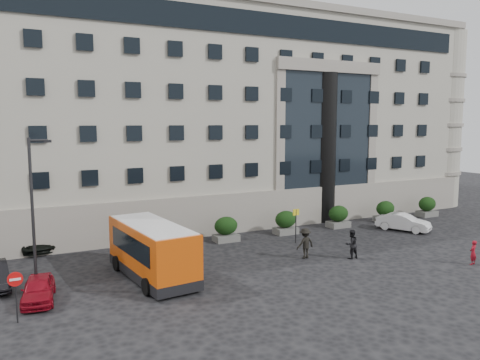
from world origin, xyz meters
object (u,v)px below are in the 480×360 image
at_px(street_lamp, 34,208).
at_px(no_entry_sign, 16,287).
at_px(hedge_f, 427,206).
at_px(minibus, 152,248).
at_px(parked_car_d, 33,240).
at_px(white_taxi, 403,222).
at_px(pedestrian_a, 473,253).
at_px(hedge_a, 158,237).
at_px(hedge_c, 286,222).
at_px(hedge_e, 385,211).
at_px(hedge_d, 338,216).
at_px(pedestrian_b, 351,244).
at_px(parked_car_a, 38,289).
at_px(pedestrian_c, 305,243).
at_px(bus_stop_sign, 296,220).
at_px(hedge_b, 226,229).

bearing_deg(street_lamp, no_entry_sign, -104.72).
height_order(hedge_f, minibus, minibus).
xyz_separation_m(no_entry_sign, parked_car_d, (1.26, 12.68, -0.99)).
height_order(white_taxi, pedestrian_a, pedestrian_a).
height_order(hedge_a, hedge_f, same).
xyz_separation_m(hedge_c, hedge_f, (15.60, 0.00, 0.00)).
distance_m(hedge_c, hedge_f, 15.60).
xyz_separation_m(hedge_a, hedge_e, (20.80, 0.00, 0.00)).
height_order(hedge_d, street_lamp, street_lamp).
bearing_deg(white_taxi, street_lamp, 155.24).
bearing_deg(parked_car_d, no_entry_sign, -105.54).
xyz_separation_m(hedge_f, pedestrian_b, (-15.42, -7.65, 0.01)).
xyz_separation_m(no_entry_sign, parked_car_a, (1.00, 2.31, -1.03)).
height_order(hedge_d, parked_car_a, hedge_d).
distance_m(street_lamp, white_taxi, 27.77).
relative_size(minibus, white_taxi, 1.83).
relative_size(parked_car_a, white_taxi, 0.87).
xyz_separation_m(hedge_e, white_taxi, (-1.25, -3.34, -0.24)).
relative_size(no_entry_sign, parked_car_a, 0.63).
bearing_deg(pedestrian_c, hedge_a, -42.89).
distance_m(hedge_d, bus_stop_sign, 6.76).
relative_size(parked_car_a, pedestrian_b, 1.94).
relative_size(hedge_f, parked_car_a, 0.50).
bearing_deg(hedge_c, hedge_b, 180.00).
relative_size(hedge_c, pedestrian_c, 0.93).
bearing_deg(street_lamp, white_taxi, 3.04).
xyz_separation_m(hedge_c, pedestrian_a, (6.06, -12.06, -0.17)).
relative_size(street_lamp, no_entry_sign, 3.45).
bearing_deg(parked_car_a, street_lamp, 95.61).
bearing_deg(hedge_d, no_entry_sign, -160.24).
height_order(hedge_f, no_entry_sign, no_entry_sign).
height_order(bus_stop_sign, white_taxi, bus_stop_sign).
xyz_separation_m(hedge_d, parked_car_a, (-23.60, -6.53, -0.31)).
xyz_separation_m(hedge_b, white_taxi, (14.35, -3.34, -0.24)).
bearing_deg(hedge_a, pedestrian_b, -35.87).
relative_size(hedge_c, hedge_d, 1.00).
height_order(hedge_c, no_entry_sign, no_entry_sign).
bearing_deg(hedge_f, bus_stop_sign, -170.37).
distance_m(hedge_c, hedge_d, 5.20).
bearing_deg(pedestrian_b, hedge_f, -153.50).
bearing_deg(parked_car_d, parked_car_a, -101.29).
xyz_separation_m(street_lamp, minibus, (5.94, -0.82, -2.65)).
height_order(hedge_c, hedge_f, same).
bearing_deg(pedestrian_a, parked_car_a, -26.55).
distance_m(hedge_a, pedestrian_b, 13.06).
bearing_deg(white_taxi, bus_stop_sign, 149.12).
height_order(pedestrian_b, pedestrian_c, pedestrian_c).
xyz_separation_m(bus_stop_sign, pedestrian_b, (1.08, -4.85, -0.79)).
bearing_deg(hedge_e, pedestrian_a, -109.81).
bearing_deg(minibus, hedge_c, 18.24).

